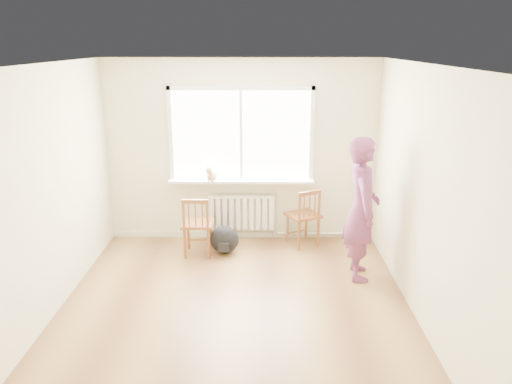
{
  "coord_description": "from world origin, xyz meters",
  "views": [
    {
      "loc": [
        0.29,
        -4.98,
        2.92
      ],
      "look_at": [
        0.23,
        1.2,
        1.04
      ],
      "focal_mm": 35.0,
      "sensor_mm": 36.0,
      "label": 1
    }
  ],
  "objects_px": {
    "person": "(362,209)",
    "cat": "(212,174)",
    "backpack": "(224,240)",
    "chair_left": "(197,226)",
    "chair_right": "(305,217)"
  },
  "relations": [
    {
      "from": "chair_right",
      "to": "person",
      "type": "height_order",
      "value": "person"
    },
    {
      "from": "cat",
      "to": "chair_right",
      "type": "bearing_deg",
      "value": 7.84
    },
    {
      "from": "chair_left",
      "to": "person",
      "type": "height_order",
      "value": "person"
    },
    {
      "from": "chair_left",
      "to": "backpack",
      "type": "relative_size",
      "value": 2.12
    },
    {
      "from": "person",
      "to": "backpack",
      "type": "bearing_deg",
      "value": 70.62
    },
    {
      "from": "chair_left",
      "to": "chair_right",
      "type": "bearing_deg",
      "value": -165.94
    },
    {
      "from": "chair_left",
      "to": "person",
      "type": "xyz_separation_m",
      "value": [
        2.15,
        -0.62,
        0.47
      ]
    },
    {
      "from": "chair_left",
      "to": "backpack",
      "type": "height_order",
      "value": "chair_left"
    },
    {
      "from": "chair_left",
      "to": "chair_right",
      "type": "distance_m",
      "value": 1.58
    },
    {
      "from": "chair_right",
      "to": "backpack",
      "type": "distance_m",
      "value": 1.22
    },
    {
      "from": "chair_left",
      "to": "cat",
      "type": "bearing_deg",
      "value": -107.65
    },
    {
      "from": "person",
      "to": "cat",
      "type": "distance_m",
      "value": 2.28
    },
    {
      "from": "chair_right",
      "to": "person",
      "type": "bearing_deg",
      "value": 95.08
    },
    {
      "from": "chair_left",
      "to": "cat",
      "type": "xyz_separation_m",
      "value": [
        0.17,
        0.51,
        0.62
      ]
    },
    {
      "from": "backpack",
      "to": "cat",
      "type": "bearing_deg",
      "value": 114.58
    }
  ]
}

